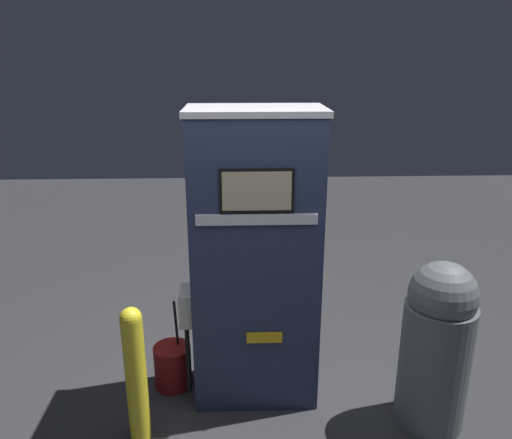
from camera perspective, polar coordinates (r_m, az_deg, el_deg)
The scene contains 5 objects.
ground_plane at distance 3.81m, azimuth 0.07°, elevation -21.01°, with size 14.00×14.00×0.00m, color #2D2D30.
gas_pump at distance 3.47m, azimuth -0.12°, elevation -4.77°, with size 0.97×0.54×2.10m.
safety_bollard at distance 3.39m, azimuth -13.60°, elevation -16.57°, with size 0.14×0.14×0.96m.
trash_bin at distance 3.59m, azimuth 19.93°, elevation -13.26°, with size 0.46×0.46×1.18m.
squeegee_bucket at distance 4.00m, azimuth -9.48°, elevation -16.15°, with size 0.28×0.28×0.74m.
Camera 1 is at (-0.11, -2.94, 2.43)m, focal length 35.00 mm.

